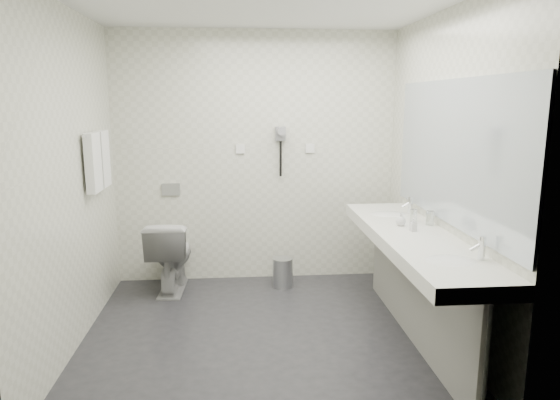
{
  "coord_description": "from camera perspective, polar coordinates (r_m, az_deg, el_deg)",
  "views": [
    {
      "loc": [
        -0.18,
        -3.71,
        1.82
      ],
      "look_at": [
        0.15,
        0.15,
        1.05
      ],
      "focal_mm": 32.09,
      "sensor_mm": 36.0,
      "label": 1
    }
  ],
  "objects": [
    {
      "name": "floor",
      "position": [
        4.14,
        -1.96,
        -14.87
      ],
      "size": [
        2.8,
        2.8,
        0.0
      ],
      "primitive_type": "plane",
      "color": "#252429",
      "rests_on": "ground"
    },
    {
      "name": "ceiling",
      "position": [
        3.78,
        -2.23,
        21.61
      ],
      "size": [
        2.8,
        2.8,
        0.0
      ],
      "primitive_type": "plane",
      "rotation": [
        3.14,
        0.0,
        0.0
      ],
      "color": "white",
      "rests_on": "wall_back"
    },
    {
      "name": "wall_back",
      "position": [
        5.05,
        -2.81,
        4.74
      ],
      "size": [
        2.8,
        0.0,
        2.8
      ],
      "primitive_type": "plane",
      "rotation": [
        1.57,
        0.0,
        0.0
      ],
      "color": "silver",
      "rests_on": "floor"
    },
    {
      "name": "wall_front",
      "position": [
        2.48,
        -0.63,
        -2.02
      ],
      "size": [
        2.8,
        0.0,
        2.8
      ],
      "primitive_type": "plane",
      "rotation": [
        -1.57,
        0.0,
        0.0
      ],
      "color": "silver",
      "rests_on": "floor"
    },
    {
      "name": "wall_left",
      "position": [
        3.95,
        -22.85,
        2.06
      ],
      "size": [
        0.0,
        2.6,
        2.6
      ],
      "primitive_type": "plane",
      "rotation": [
        1.57,
        0.0,
        1.57
      ],
      "color": "silver",
      "rests_on": "floor"
    },
    {
      "name": "wall_right",
      "position": [
        4.07,
        18.02,
        2.64
      ],
      "size": [
        0.0,
        2.6,
        2.6
      ],
      "primitive_type": "plane",
      "rotation": [
        1.57,
        0.0,
        -1.57
      ],
      "color": "silver",
      "rests_on": "floor"
    },
    {
      "name": "vanity_counter",
      "position": [
        3.88,
        15.0,
        -4.39
      ],
      "size": [
        0.55,
        2.2,
        0.1
      ],
      "primitive_type": "cube",
      "color": "white",
      "rests_on": "floor"
    },
    {
      "name": "vanity_panel",
      "position": [
        4.02,
        15.03,
        -10.22
      ],
      "size": [
        0.03,
        2.15,
        0.75
      ],
      "primitive_type": "cube",
      "color": "gray",
      "rests_on": "floor"
    },
    {
      "name": "vanity_post_near",
      "position": [
        3.17,
        22.16,
        -16.79
      ],
      "size": [
        0.06,
        0.06,
        0.75
      ],
      "primitive_type": "cylinder",
      "color": "silver",
      "rests_on": "floor"
    },
    {
      "name": "vanity_post_far",
      "position": [
        4.96,
        11.31,
        -5.91
      ],
      "size": [
        0.06,
        0.06,
        0.75
      ],
      "primitive_type": "cylinder",
      "color": "silver",
      "rests_on": "floor"
    },
    {
      "name": "mirror",
      "position": [
        3.86,
        19.14,
        5.12
      ],
      "size": [
        0.02,
        2.2,
        1.05
      ],
      "primitive_type": "cube",
      "color": "#B2BCC6",
      "rests_on": "wall_right"
    },
    {
      "name": "basin_near",
      "position": [
        3.29,
        18.84,
        -6.78
      ],
      "size": [
        0.4,
        0.31,
        0.05
      ],
      "primitive_type": "ellipsoid",
      "color": "white",
      "rests_on": "vanity_counter"
    },
    {
      "name": "basin_far",
      "position": [
        4.47,
        12.23,
        -1.75
      ],
      "size": [
        0.4,
        0.31,
        0.05
      ],
      "primitive_type": "ellipsoid",
      "color": "white",
      "rests_on": "vanity_counter"
    },
    {
      "name": "faucet_near",
      "position": [
        3.35,
        22.01,
        -5.1
      ],
      "size": [
        0.04,
        0.04,
        0.15
      ],
      "primitive_type": "cylinder",
      "color": "silver",
      "rests_on": "vanity_counter"
    },
    {
      "name": "faucet_far",
      "position": [
        4.51,
        14.65,
        -0.57
      ],
      "size": [
        0.04,
        0.04,
        0.15
      ],
      "primitive_type": "cylinder",
      "color": "silver",
      "rests_on": "vanity_counter"
    },
    {
      "name": "soap_bottle_a",
      "position": [
        3.92,
        14.95,
        -2.73
      ],
      "size": [
        0.05,
        0.05,
        0.1
      ],
      "primitive_type": "imported",
      "rotation": [
        0.0,
        0.0,
        0.16
      ],
      "color": "white",
      "rests_on": "vanity_counter"
    },
    {
      "name": "soap_bottle_b",
      "position": [
        4.06,
        13.61,
        -2.16
      ],
      "size": [
        0.09,
        0.09,
        0.1
      ],
      "primitive_type": "imported",
      "rotation": [
        0.0,
        0.0,
        -0.18
      ],
      "color": "white",
      "rests_on": "vanity_counter"
    },
    {
      "name": "glass_left",
      "position": [
        4.14,
        16.72,
        -1.98
      ],
      "size": [
        0.07,
        0.07,
        0.11
      ],
      "primitive_type": "cylinder",
      "rotation": [
        0.0,
        0.0,
        0.17
      ],
      "color": "silver",
      "rests_on": "vanity_counter"
    },
    {
      "name": "glass_right",
      "position": [
        4.22,
        14.98,
        -1.73
      ],
      "size": [
        0.07,
        0.07,
        0.1
      ],
      "primitive_type": "cylinder",
      "rotation": [
        0.0,
        0.0,
        0.28
      ],
      "color": "silver",
      "rests_on": "vanity_counter"
    },
    {
      "name": "toilet",
      "position": [
        4.99,
        -12.35,
        -6.12
      ],
      "size": [
        0.42,
        0.71,
        0.71
      ],
      "primitive_type": "imported",
      "rotation": [
        0.0,
        0.0,
        3.1
      ],
      "color": "white",
      "rests_on": "floor"
    },
    {
      "name": "flush_plate",
      "position": [
        5.11,
        -12.33,
        1.18
      ],
      "size": [
        0.18,
        0.02,
        0.12
      ],
      "primitive_type": "cube",
      "color": "#B2B5BA",
      "rests_on": "wall_back"
    },
    {
      "name": "pedal_bin",
      "position": [
        5.01,
        0.31,
        -8.34
      ],
      "size": [
        0.21,
        0.21,
        0.28
      ],
      "primitive_type": "cylinder",
      "rotation": [
        0.0,
        0.0,
        -0.04
      ],
      "color": "#B2B5BA",
      "rests_on": "floor"
    },
    {
      "name": "bin_lid",
      "position": [
        4.96,
        0.31,
        -6.73
      ],
      "size": [
        0.2,
        0.2,
        0.02
      ],
      "primitive_type": "cylinder",
      "color": "#B2B5BA",
      "rests_on": "pedal_bin"
    },
    {
      "name": "towel_rail",
      "position": [
        4.43,
        -20.36,
        7.05
      ],
      "size": [
        0.02,
        0.62,
        0.02
      ],
      "primitive_type": "cylinder",
      "rotation": [
        1.57,
        0.0,
        0.0
      ],
      "color": "silver",
      "rests_on": "wall_left"
    },
    {
      "name": "towel_near",
      "position": [
        4.31,
        -20.52,
        4.0
      ],
      "size": [
        0.07,
        0.24,
        0.48
      ],
      "primitive_type": "cube",
      "color": "white",
      "rests_on": "towel_rail"
    },
    {
      "name": "towel_far",
      "position": [
        4.58,
        -19.59,
        4.45
      ],
      "size": [
        0.07,
        0.24,
        0.48
      ],
      "primitive_type": "cube",
      "color": "white",
      "rests_on": "towel_rail"
    },
    {
      "name": "dryer_cradle",
      "position": [
        5.01,
        0.06,
        7.58
      ],
      "size": [
        0.1,
        0.04,
        0.14
      ],
      "primitive_type": "cube",
      "color": "gray",
      "rests_on": "wall_back"
    },
    {
      "name": "dryer_barrel",
      "position": [
        4.94,
        0.13,
        7.87
      ],
      "size": [
        0.08,
        0.14,
        0.08
      ],
      "primitive_type": "cylinder",
      "rotation": [
        1.57,
        0.0,
        0.0
      ],
      "color": "gray",
      "rests_on": "dryer_cradle"
    },
    {
      "name": "dryer_cord",
      "position": [
        5.02,
        0.08,
        4.71
      ],
      "size": [
        0.02,
        0.02,
        0.35
      ],
      "primitive_type": "cylinder",
      "color": "black",
      "rests_on": "dryer_cradle"
    },
    {
      "name": "switch_plate_a",
      "position": [
        5.02,
        -4.53,
        5.83
      ],
      "size": [
        0.09,
        0.02,
        0.09
      ],
      "primitive_type": "cube",
      "color": "white",
      "rests_on": "wall_back"
    },
    {
      "name": "switch_plate_b",
      "position": [
        5.07,
        3.44,
        5.9
      ],
      "size": [
        0.09,
        0.02,
        0.09
      ],
      "primitive_type": "cube",
      "color": "white",
      "rests_on": "wall_back"
    }
  ]
}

